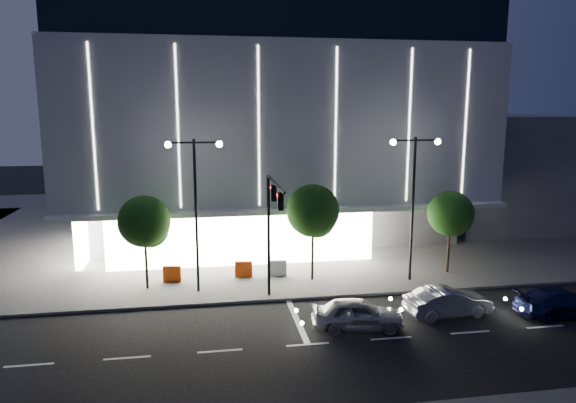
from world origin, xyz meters
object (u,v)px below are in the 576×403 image
(tree_right, at_px, (451,216))
(car_second, at_px, (448,302))
(tree_left, at_px, (145,224))
(car_lead, at_px, (358,314))
(tree_mid, at_px, (313,214))
(traffic_mast, at_px, (272,216))
(barrier_c, at_px, (244,269))
(street_lamp_west, at_px, (195,193))
(barrier_d, at_px, (278,268))
(car_third, at_px, (561,302))
(barrier_a, at_px, (172,274))
(street_lamp_east, at_px, (414,187))

(tree_right, relative_size, car_second, 1.22)
(tree_left, relative_size, car_lead, 1.28)
(car_lead, relative_size, car_second, 0.99)
(tree_mid, bearing_deg, car_lead, -84.28)
(traffic_mast, distance_m, barrier_c, 6.63)
(street_lamp_west, height_order, barrier_c, street_lamp_west)
(barrier_c, distance_m, barrier_d, 2.18)
(car_lead, relative_size, car_third, 0.92)
(car_third, distance_m, barrier_d, 16.07)
(car_second, xyz_separation_m, car_third, (5.88, -0.85, -0.04))
(car_lead, relative_size, barrier_a, 4.08)
(barrier_d, bearing_deg, barrier_c, -175.96)
(tree_right, xyz_separation_m, barrier_a, (-17.63, 0.90, -3.23))
(street_lamp_east, height_order, barrier_a, street_lamp_east)
(street_lamp_west, bearing_deg, car_lead, -38.67)
(tree_mid, height_order, barrier_c, tree_mid)
(traffic_mast, distance_m, tree_mid, 4.82)
(tree_mid, height_order, car_lead, tree_mid)
(street_lamp_east, relative_size, car_third, 1.84)
(traffic_mast, xyz_separation_m, tree_right, (12.03, 3.68, -1.14))
(tree_right, bearing_deg, tree_mid, 180.00)
(traffic_mast, bearing_deg, barrier_d, 78.16)
(tree_left, xyz_separation_m, car_third, (21.73, -7.25, -3.32))
(street_lamp_west, xyz_separation_m, street_lamp_east, (13.00, 0.00, 0.00))
(traffic_mast, bearing_deg, car_second, -16.99)
(tree_mid, xyz_separation_m, car_lead, (0.72, -7.22, -3.57))
(tree_left, bearing_deg, car_third, -18.44)
(tree_mid, distance_m, barrier_d, 4.34)
(street_lamp_west, xyz_separation_m, car_lead, (7.75, -6.20, -5.19))
(tree_mid, relative_size, barrier_d, 5.59)
(car_second, height_order, barrier_a, car_second)
(tree_left, height_order, barrier_c, tree_left)
(street_lamp_west, bearing_deg, tree_right, 3.64)
(street_lamp_west, distance_m, tree_left, 3.69)
(car_third, bearing_deg, tree_right, 18.37)
(barrier_d, bearing_deg, car_second, -36.09)
(traffic_mast, relative_size, street_lamp_west, 0.79)
(street_lamp_east, xyz_separation_m, tree_right, (3.03, 1.02, -2.07))
(barrier_a, distance_m, barrier_d, 6.59)
(street_lamp_east, distance_m, car_second, 7.49)
(tree_mid, bearing_deg, tree_left, -180.00)
(tree_right, bearing_deg, car_second, -116.26)
(street_lamp_east, distance_m, barrier_c, 11.70)
(barrier_d, bearing_deg, traffic_mast, -94.62)
(tree_mid, distance_m, car_lead, 8.09)
(traffic_mast, distance_m, barrier_a, 8.46)
(barrier_d, bearing_deg, car_third, -23.82)
(tree_mid, height_order, car_third, tree_mid)
(traffic_mast, distance_m, tree_left, 7.95)
(street_lamp_west, bearing_deg, traffic_mast, -33.65)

